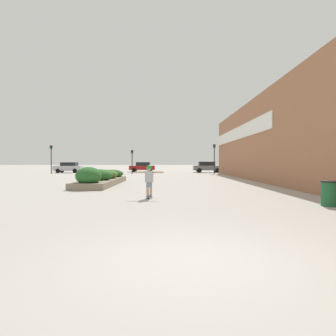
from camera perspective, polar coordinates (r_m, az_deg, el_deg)
The scene contains 12 objects.
ground_plane at distance 4.97m, azimuth 5.41°, elevation -17.01°, with size 300.00×300.00×0.00m, color #ADA89E.
building_wall_right at distance 20.85m, azimuth 20.50°, elevation 6.07°, with size 0.67×42.40×6.70m.
planter_box at distance 20.95m, azimuth -12.27°, elevation -1.77°, with size 2.03×8.76×1.27m.
skateboard at distance 12.78m, azimuth -3.43°, elevation -5.49°, with size 0.25×0.67×0.10m.
skateboarder at distance 12.71m, azimuth -3.43°, elevation -1.79°, with size 1.23×0.23×1.32m.
trash_bin at distance 11.97m, azimuth 28.66°, elevation -4.28°, with size 0.61×0.61×0.88m.
car_leftmost at distance 45.02m, azimuth -18.24°, elevation 0.13°, with size 3.87×1.88×1.49m.
car_center_left at distance 43.93m, azimuth 7.68°, elevation 0.21°, with size 4.20×1.85×1.58m.
car_center_right at distance 45.95m, azimuth -4.72°, elevation 0.22°, with size 3.86×1.89×1.51m.
traffic_light_left at distance 38.94m, azimuth -6.69°, elevation 2.01°, with size 0.28×0.30×3.08m.
traffic_light_right at distance 38.67m, azimuth 8.99°, elevation 2.65°, with size 0.28×0.30×3.80m.
traffic_light_far_left at distance 41.68m, azimuth -21.20°, elevation 2.38°, with size 0.28×0.30×3.68m.
Camera 1 is at (-0.43, -4.70, 1.55)m, focal length 32.00 mm.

